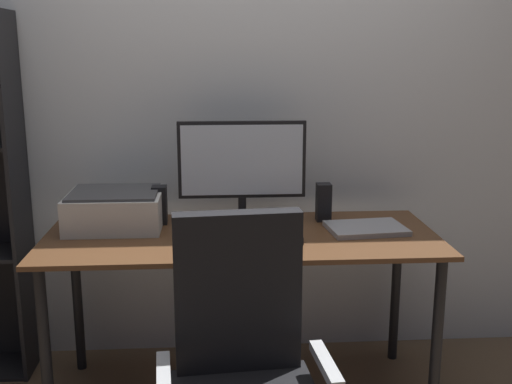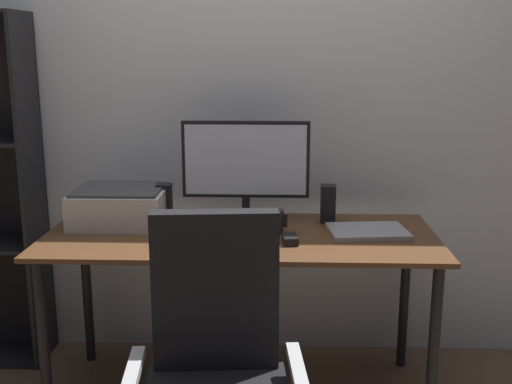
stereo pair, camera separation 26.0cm
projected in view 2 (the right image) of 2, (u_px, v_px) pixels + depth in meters
The scene contains 10 objects.
back_wall at pixel (246, 91), 2.98m from camera, with size 6.40×0.10×2.60m, color silver.
desk at pixel (240, 253), 2.63m from camera, with size 1.64×0.69×0.74m.
monitor at pixel (246, 165), 2.74m from camera, with size 0.56×0.20×0.45m.
keyboard at pixel (231, 242), 2.46m from camera, with size 0.29×0.11×0.02m, color silver.
mouse at pixel (290, 239), 2.48m from camera, with size 0.06×0.10×0.03m, color black.
coffee_mug at pixel (274, 222), 2.61m from camera, with size 0.10×0.08×0.10m.
laptop at pixel (368, 232), 2.60m from camera, with size 0.32×0.23×0.02m, color #99999E.
speaker_left at pixel (164, 202), 2.79m from camera, with size 0.06×0.07×0.17m, color black.
speaker_right at pixel (328, 204), 2.76m from camera, with size 0.06×0.07×0.17m, color black.
printer at pixel (120, 206), 2.75m from camera, with size 0.40×0.34×0.16m.
Camera 2 is at (0.16, -2.50, 1.50)m, focal length 43.66 mm.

